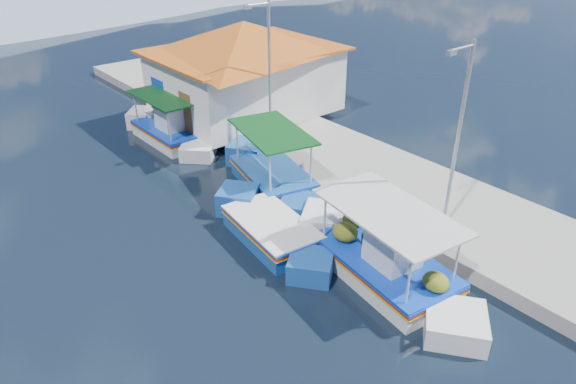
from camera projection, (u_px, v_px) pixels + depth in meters
ground at (397, 340)px, 13.24m from camera, size 160.00×160.00×0.00m
quay at (376, 179)px, 20.46m from camera, size 5.00×44.00×0.50m
bollards at (353, 194)px, 18.59m from camera, size 0.20×17.20×0.30m
main_caique at (382, 263)px, 15.27m from camera, size 2.91×7.67×2.55m
caique_green_canopy at (271, 177)px, 20.28m from camera, size 3.15×6.79×2.61m
caique_blue_hull at (270, 231)px, 17.08m from camera, size 2.34×6.26×1.12m
caique_far at (169, 131)px, 24.23m from camera, size 2.10×6.90×2.41m
harbor_building at (245, 66)px, 25.46m from camera, size 10.49×10.49×4.40m
lamp_post_near at (457, 132)px, 15.26m from camera, size 1.21×0.14×6.00m
lamp_post_far at (268, 67)px, 21.30m from camera, size 1.21×0.14×6.00m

